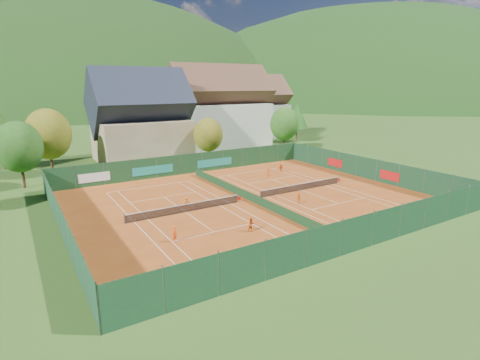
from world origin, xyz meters
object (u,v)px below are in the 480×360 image
Objects in this scene: hotel_block_b at (254,110)px; player_right_near at (299,199)px; player_left_far at (186,203)px; player_left_near at (175,234)px; ball_hopper at (398,211)px; player_left_mid at (251,225)px; player_right_far_b at (281,168)px; player_right_far_a at (268,172)px; chalet at (141,122)px; hotel_block_a at (220,112)px.

hotel_block_b is 13.97× the size of player_right_near.
player_left_near is at bearing 46.66° from player_left_far.
player_left_mid reaches higher than ball_hopper.
player_left_near reaches higher than player_right_far_b.
hotel_block_b is 42.15m from player_right_far_a.
chalet is 12.54× the size of player_right_far_b.
player_left_mid is at bearing -43.43° from player_left_near.
player_left_near is 16.09m from player_right_near.
player_right_far_b is at bearing 48.99° from player_left_mid.
ball_hopper is 20.74m from player_right_far_a.
player_left_far is (-2.42, 9.15, 0.00)m from player_left_mid.
hotel_block_a is 18.07× the size of player_right_far_a.
hotel_block_b is at bearing 20.06° from player_left_near.
ball_hopper is 0.57× the size of player_left_far.
player_left_far is (-23.49, -35.01, -6.68)m from hotel_block_a.
player_left_far is at bearing -131.08° from hotel_block_b.
hotel_block_a is at bearing 67.63° from player_left_mid.
player_right_near is at bearing 50.32° from player_right_far_b.
hotel_block_b reaches higher than player_right_near.
hotel_block_b is 63.14m from player_left_mid.
player_right_near is (11.50, -5.14, -0.08)m from player_left_far.
hotel_block_a is 17.47× the size of player_right_near.
player_right_near reaches higher than player_right_far_a.
ball_hopper is at bearing 129.17° from player_left_far.
hotel_block_a reaches higher than player_left_far.
hotel_block_b reaches higher than player_left_near.
player_left_far is at bearing 29.48° from player_left_near.
chalet reaches higher than hotel_block_b.
chalet is 29.95m from player_left_far.
player_left_near is 7.01m from player_left_mid.
chalet reaches higher than player_right_far_b.
player_right_far_b reaches higher than ball_hopper.
ball_hopper is at bearing -109.45° from hotel_block_b.
player_right_near is at bearing 26.99° from player_left_mid.
player_left_mid is (-2.07, -38.17, -5.93)m from chalet.
player_right_far_b is (-18.08, -34.66, -5.97)m from hotel_block_b.
player_left_far reaches higher than player_right_far_b.
hotel_block_a is at bearing 26.47° from player_left_near.
player_right_far_a is (-21.32, -35.86, -6.02)m from hotel_block_b.
ball_hopper is at bearing 68.80° from player_right_far_a.
player_left_far reaches higher than ball_hopper.
chalet reaches higher than player_right_near.
chalet is 44.92m from ball_hopper.
player_left_near is (-27.90, -42.57, -6.65)m from hotel_block_a.
player_left_mid is at bearing -115.51° from hotel_block_a.
ball_hopper is at bearing -45.57° from player_left_near.
player_left_far is (4.40, 7.56, -0.03)m from player_left_near.
chalet is at bearing 43.72° from player_right_near.
player_right_far_a is at bearing -104.73° from hotel_block_a.
hotel_block_a reaches higher than player_right_far_a.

